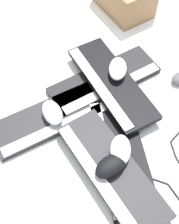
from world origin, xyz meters
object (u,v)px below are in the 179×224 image
(mouse_5, at_px, (111,166))
(keyboard_3, at_px, (111,171))
(keyboard_4, at_px, (111,83))
(mouse_2, at_px, (120,150))
(mouse_0, at_px, (52,113))
(keyboard_0, at_px, (105,81))
(keyboard_2, at_px, (121,155))
(mouse_3, at_px, (118,69))
(keyboard_1, at_px, (53,118))

(mouse_5, bearing_deg, keyboard_3, -55.67)
(keyboard_3, height_order, keyboard_4, same)
(mouse_2, bearing_deg, keyboard_3, 158.48)
(keyboard_3, height_order, mouse_0, mouse_0)
(keyboard_0, height_order, keyboard_3, keyboard_3)
(keyboard_2, bearing_deg, mouse_2, 155.24)
(keyboard_2, xyz_separation_m, mouse_3, (0.32, 0.04, 0.07))
(keyboard_1, distance_m, keyboard_2, 0.28)
(keyboard_2, height_order, keyboard_3, keyboard_3)
(keyboard_4, distance_m, mouse_3, 0.06)
(keyboard_1, distance_m, mouse_2, 0.29)
(keyboard_1, bearing_deg, mouse_2, -118.13)
(keyboard_1, bearing_deg, mouse_3, -47.09)
(keyboard_2, height_order, mouse_3, mouse_3)
(mouse_0, xyz_separation_m, mouse_5, (-0.19, -0.22, 0.03))
(mouse_0, relative_size, mouse_3, 1.00)
(keyboard_0, distance_m, keyboard_2, 0.32)
(keyboard_3, relative_size, mouse_2, 3.96)
(keyboard_0, distance_m, mouse_3, 0.08)
(mouse_0, bearing_deg, keyboard_3, -161.48)
(keyboard_1, bearing_deg, mouse_5, -130.42)
(mouse_0, distance_m, mouse_5, 0.29)
(keyboard_3, xyz_separation_m, keyboard_4, (0.35, 0.03, 0.00))
(mouse_3, bearing_deg, mouse_5, -179.12)
(mouse_5, bearing_deg, keyboard_1, 97.58)
(keyboard_2, bearing_deg, mouse_3, 6.82)
(keyboard_0, xyz_separation_m, keyboard_3, (-0.38, -0.05, 0.03))
(mouse_3, bearing_deg, mouse_2, -174.54)
(mouse_3, bearing_deg, mouse_0, 133.60)
(keyboard_1, relative_size, mouse_0, 4.05)
(keyboard_1, relative_size, keyboard_4, 1.00)
(mouse_0, relative_size, mouse_2, 1.00)
(keyboard_4, relative_size, mouse_5, 4.05)
(keyboard_0, bearing_deg, keyboard_3, -171.92)
(keyboard_1, height_order, mouse_2, mouse_2)
(keyboard_1, bearing_deg, mouse_0, -105.09)
(keyboard_4, distance_m, mouse_2, 0.30)
(keyboard_4, height_order, mouse_0, mouse_0)
(keyboard_3, bearing_deg, mouse_5, 76.34)
(keyboard_4, bearing_deg, mouse_0, 129.45)
(keyboard_4, relative_size, mouse_3, 4.05)
(mouse_3, bearing_deg, keyboard_2, -172.98)
(keyboard_2, bearing_deg, keyboard_3, 158.28)
(keyboard_1, height_order, keyboard_4, keyboard_4)
(mouse_0, xyz_separation_m, mouse_3, (0.20, -0.21, 0.03))
(mouse_2, bearing_deg, keyboard_4, 9.10)
(keyboard_4, bearing_deg, mouse_2, -170.24)
(keyboard_1, distance_m, mouse_5, 0.30)
(keyboard_2, distance_m, mouse_0, 0.28)
(keyboard_2, relative_size, mouse_3, 4.22)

